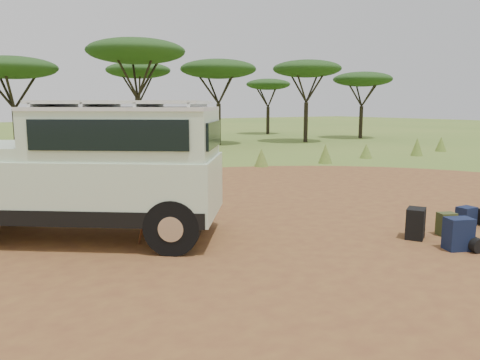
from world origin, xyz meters
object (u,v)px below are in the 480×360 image
backpack_navy (458,234)px  backpack_olive (446,224)px  backpack_black (416,224)px  duffel_navy (466,217)px  walking_staff (147,203)px  safari_vehicle (90,173)px

backpack_navy → backpack_olive: size_ratio=1.28×
backpack_black → backpack_olive: 0.73m
backpack_navy → duffel_navy: (1.67, 0.88, -0.08)m
duffel_navy → walking_staff: bearing=163.8°
safari_vehicle → backpack_olive: (5.86, -3.63, -1.03)m
safari_vehicle → backpack_olive: size_ratio=12.11×
backpack_navy → backpack_olive: (0.67, 0.68, -0.06)m
backpack_navy → backpack_olive: backpack_navy is taller
walking_staff → backpack_black: bearing=-49.6°
safari_vehicle → duffel_navy: 7.74m
walking_staff → backpack_olive: 5.79m
walking_staff → backpack_olive: size_ratio=3.64×
backpack_black → duffel_navy: backpack_black is taller
backpack_olive → safari_vehicle: bearing=169.6°
backpack_black → backpack_navy: 0.87m
backpack_black → backpack_olive: backpack_black is taller
walking_staff → backpack_navy: 5.54m
backpack_navy → duffel_navy: size_ratio=1.40×
backpack_navy → backpack_black: bearing=115.2°
safari_vehicle → backpack_black: 6.28m
backpack_olive → duffel_navy: backpack_olive is taller
safari_vehicle → backpack_navy: safari_vehicle is taller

